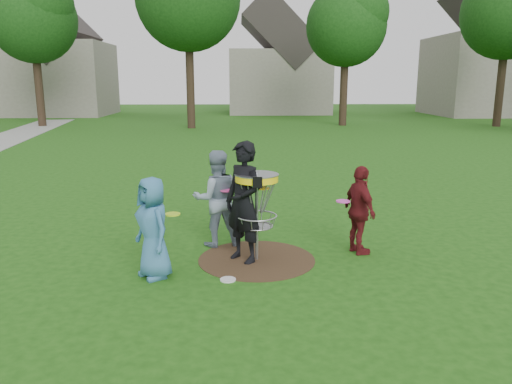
{
  "coord_description": "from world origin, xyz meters",
  "views": [
    {
      "loc": [
        -0.25,
        -7.26,
        2.71
      ],
      "look_at": [
        0.0,
        0.3,
        1.0
      ],
      "focal_mm": 35.0,
      "sensor_mm": 36.0,
      "label": 1
    }
  ],
  "objects_px": {
    "player_grey": "(216,198)",
    "player_blue": "(153,228)",
    "player_maroon": "(360,210)",
    "disc_golf_basket": "(257,195)",
    "player_black": "(244,202)"
  },
  "relations": [
    {
      "from": "player_grey",
      "to": "player_blue",
      "type": "bearing_deg",
      "value": 46.43
    },
    {
      "from": "player_maroon",
      "to": "player_blue",
      "type": "bearing_deg",
      "value": 89.05
    },
    {
      "from": "player_grey",
      "to": "player_maroon",
      "type": "relative_size",
      "value": 1.13
    },
    {
      "from": "player_blue",
      "to": "disc_golf_basket",
      "type": "bearing_deg",
      "value": 77.05
    },
    {
      "from": "player_black",
      "to": "player_grey",
      "type": "height_order",
      "value": "player_black"
    },
    {
      "from": "player_black",
      "to": "player_maroon",
      "type": "distance_m",
      "value": 1.86
    },
    {
      "from": "player_blue",
      "to": "player_black",
      "type": "relative_size",
      "value": 0.78
    },
    {
      "from": "disc_golf_basket",
      "to": "player_black",
      "type": "bearing_deg",
      "value": -172.4
    },
    {
      "from": "player_grey",
      "to": "player_maroon",
      "type": "distance_m",
      "value": 2.32
    },
    {
      "from": "player_blue",
      "to": "player_grey",
      "type": "xyz_separation_m",
      "value": [
        0.81,
        1.36,
        0.08
      ]
    },
    {
      "from": "disc_golf_basket",
      "to": "player_maroon",
      "type": "bearing_deg",
      "value": 8.54
    },
    {
      "from": "player_blue",
      "to": "player_black",
      "type": "height_order",
      "value": "player_black"
    },
    {
      "from": "player_blue",
      "to": "player_grey",
      "type": "bearing_deg",
      "value": 112.91
    },
    {
      "from": "player_blue",
      "to": "player_grey",
      "type": "height_order",
      "value": "player_grey"
    },
    {
      "from": "player_black",
      "to": "player_maroon",
      "type": "relative_size",
      "value": 1.3
    }
  ]
}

